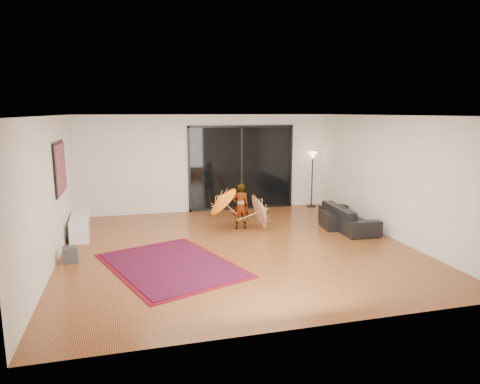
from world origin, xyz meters
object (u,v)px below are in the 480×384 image
object	(u,v)px
media_console	(80,225)
child	(240,206)
sofa	(348,217)
ottoman	(337,220)

from	to	relation	value
media_console	child	distance (m)	3.71
media_console	sofa	distance (m)	6.28
media_console	sofa	world-z (taller)	sofa
media_console	ottoman	size ratio (longest dim) A/B	2.29
ottoman	child	size ratio (longest dim) A/B	0.63
media_console	sofa	bearing A→B (deg)	-12.81
sofa	child	size ratio (longest dim) A/B	1.74
ottoman	media_console	bearing A→B (deg)	170.89
ottoman	child	xyz separation A→B (m)	(-2.28, 0.54, 0.35)
media_console	child	xyz separation A→B (m)	(3.68, -0.41, 0.33)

